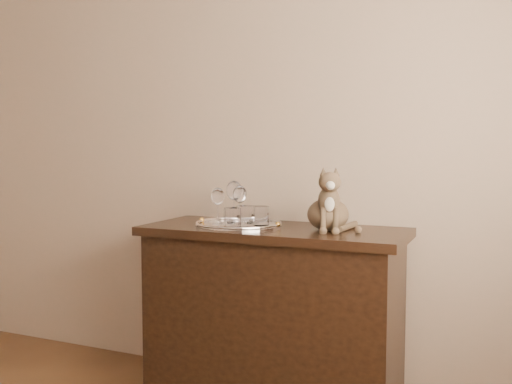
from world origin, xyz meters
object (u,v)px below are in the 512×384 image
(tumbler_a, at_px, (246,216))
(tumbler_c, at_px, (260,216))
(wine_glass_a, at_px, (234,201))
(cat, at_px, (328,198))
(wine_glass_b, at_px, (240,204))
(tray, at_px, (239,225))
(wine_glass_c, at_px, (218,206))
(tumbler_b, at_px, (233,218))
(sideboard, at_px, (273,318))

(tumbler_a, height_order, tumbler_c, tumbler_a)
(wine_glass_a, bearing_deg, tumbler_a, -47.75)
(tumbler_c, bearing_deg, cat, 5.04)
(wine_glass_b, xyz_separation_m, tumbler_a, (0.09, -0.13, -0.04))
(tray, xyz_separation_m, cat, (0.42, 0.03, 0.14))
(wine_glass_c, distance_m, tumbler_b, 0.16)
(tumbler_b, bearing_deg, wine_glass_a, 114.13)
(tumbler_b, distance_m, cat, 0.43)
(tumbler_b, relative_size, tumbler_c, 0.99)
(wine_glass_a, distance_m, wine_glass_b, 0.04)
(tumbler_a, bearing_deg, cat, 13.90)
(sideboard, relative_size, cat, 4.26)
(tray, distance_m, cat, 0.44)
(tumbler_b, xyz_separation_m, cat, (0.40, 0.14, 0.09))
(tray, relative_size, wine_glass_c, 2.37)
(wine_glass_b, height_order, wine_glass_c, wine_glass_b)
(wine_glass_a, bearing_deg, tumbler_c, -24.69)
(tumbler_c, relative_size, cat, 0.31)
(tray, distance_m, wine_glass_a, 0.15)
(wine_glass_b, relative_size, wine_glass_c, 1.04)
(tumbler_b, bearing_deg, wine_glass_b, 104.95)
(wine_glass_a, height_order, tumbler_b, wine_glass_a)
(tumbler_a, xyz_separation_m, tumbler_b, (-0.04, -0.05, -0.00))
(tumbler_a, relative_size, tumbler_c, 1.06)
(sideboard, relative_size, tumbler_c, 13.58)
(sideboard, height_order, tray, tray)
(sideboard, xyz_separation_m, tray, (-0.16, -0.02, 0.43))
(wine_glass_a, bearing_deg, wine_glass_b, -21.52)
(wine_glass_a, bearing_deg, cat, -6.13)
(sideboard, xyz_separation_m, tumbler_b, (-0.15, -0.13, 0.48))
(wine_glass_c, relative_size, cat, 0.60)
(tumbler_a, relative_size, tumbler_b, 1.08)
(sideboard, height_order, wine_glass_c, wine_glass_c)
(tray, bearing_deg, tumbler_c, 2.78)
(tray, xyz_separation_m, wine_glass_a, (-0.07, 0.08, 0.10))
(wine_glass_a, distance_m, tumbler_a, 0.20)
(wine_glass_c, relative_size, tumbler_c, 1.91)
(sideboard, relative_size, wine_glass_a, 6.08)
(wine_glass_b, xyz_separation_m, tumbler_c, (0.13, -0.06, -0.04))
(wine_glass_b, bearing_deg, sideboard, -13.84)
(sideboard, relative_size, tumbler_a, 12.78)
(wine_glass_a, relative_size, tumbler_a, 2.10)
(tray, distance_m, tumbler_c, 0.12)
(wine_glass_b, xyz_separation_m, tumbler_b, (0.05, -0.17, -0.04))
(sideboard, xyz_separation_m, wine_glass_a, (-0.23, 0.06, 0.53))
(sideboard, height_order, wine_glass_b, wine_glass_b)
(wine_glass_b, distance_m, tumbler_b, 0.18)
(wine_glass_b, distance_m, tumbler_a, 0.16)
(tumbler_a, xyz_separation_m, tumbler_c, (0.05, 0.06, -0.00))
(wine_glass_b, bearing_deg, cat, -4.74)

